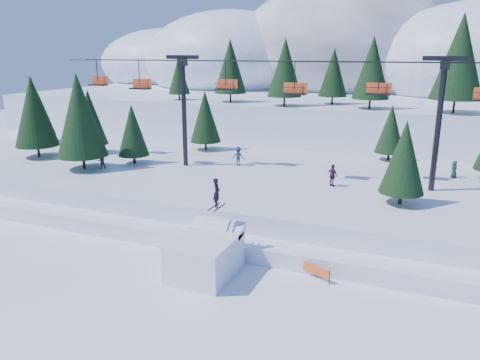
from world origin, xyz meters
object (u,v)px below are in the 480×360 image
at_px(chairlift, 286,97).
at_px(banner_near, 310,268).
at_px(jump_kicker, 206,255).
at_px(banner_far, 387,274).

bearing_deg(chairlift, banner_near, -66.39).
bearing_deg(jump_kicker, chairlift, 89.44).
bearing_deg(banner_far, chairlift, 129.61).
height_order(chairlift, banner_near, chairlift).
relative_size(chairlift, banner_far, 16.33).
bearing_deg(jump_kicker, banner_near, 19.67).
distance_m(chairlift, banner_near, 16.91).
relative_size(jump_kicker, banner_far, 2.02).
bearing_deg(banner_far, jump_kicker, -163.17).
bearing_deg(banner_near, chairlift, 113.61).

